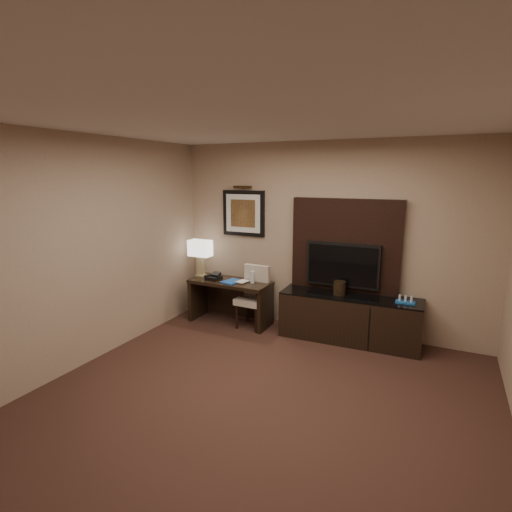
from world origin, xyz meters
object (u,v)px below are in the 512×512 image
Objects in this scene: desk at (231,302)px; tv at (343,265)px; minibar_tray at (405,300)px; ice_bucket at (339,288)px; credenza at (349,318)px; table_lamp at (200,258)px; desk_phone at (214,276)px; water_bottle at (252,277)px; desk_chair at (251,300)px.

tv is (1.64, 0.24, 0.69)m from desk.
minibar_tray is at bearing 3.10° from desk.
ice_bucket is (1.64, 0.08, 0.40)m from desk.
credenza is 2.44m from table_lamp.
desk_phone is at bearing -177.23° from minibar_tray.
water_bottle is (0.93, -0.03, -0.20)m from table_lamp.
desk_chair is at bearing 6.22° from desk_phone.
table_lamp is 0.40m from desk_phone.
ice_bucket is at bearing -87.89° from tv.
water_bottle reaches higher than ice_bucket.
tv is 5.57× the size of water_bottle.
desk_chair is at bearing -167.90° from tv.
desk is at bearing 15.43° from desk_phone.
table_lamp reaches higher than desk_phone.
table_lamp is 3.26× the size of water_bottle.
water_bottle is (-0.01, 0.06, 0.33)m from desk_chair.
desk_phone is (-0.64, -0.02, 0.30)m from desk_chair.
desk is at bearing -5.98° from table_lamp.
desk_chair is 0.34m from water_bottle.
ice_bucket is (-0.15, -0.02, 0.41)m from credenza.
water_bottle is at bearing -170.53° from tv.
desk_chair is at bearing -3.92° from desk.
minibar_tray is at bearing 0.45° from table_lamp.
desk_chair is at bearing -174.95° from ice_bucket.
minibar_tray reaches higher than desk.
water_bottle is 1.29m from ice_bucket.
minibar_tray is (2.13, 0.06, -0.07)m from water_bottle.
desk_phone reaches higher than credenza.
credenza is 3.17× the size of table_lamp.
table_lamp is at bearing 179.33° from credenza.
desk_phone is 2.76m from minibar_tray.
minibar_tray is (0.85, -0.15, -0.34)m from tv.
table_lamp is 2.22m from ice_bucket.
minibar_tray is at bearing -10.30° from tv.
credenza is 8.91× the size of desk_phone.
ice_bucket is (0.01, -0.16, -0.29)m from tv.
table_lamp is at bearing 177.84° from water_bottle.
credenza is at bearing 7.36° from desk_chair.
desk is 1.70m from ice_bucket.
tv is 4.79× the size of desk_phone.
desk_chair is 1.43× the size of table_lamp.
water_bottle is at bearing -178.66° from credenza.
desk_chair is 4.02× the size of desk_phone.
table_lamp is 3.15× the size of ice_bucket.
credenza is 1.86× the size of tv.
desk_phone is at bearing -168.11° from desk.
ice_bucket is (1.91, 0.13, 0.02)m from desk_phone.
table_lamp reaches higher than credenza.
desk is 6.89× the size of water_bottle.
ice_bucket is 0.85m from minibar_tray.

